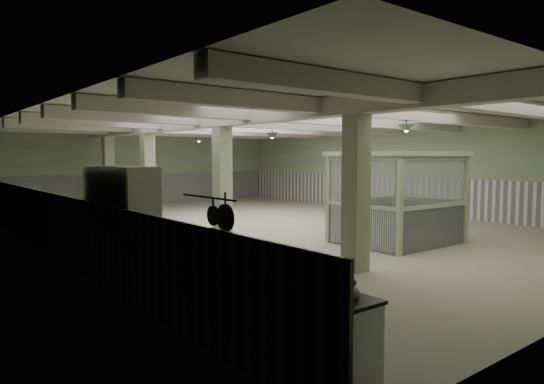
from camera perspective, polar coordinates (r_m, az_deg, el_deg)
floor at (r=16.21m, az=-0.26°, el=-4.11°), size 20.00×20.00×0.00m
ceiling at (r=16.09m, az=-0.27°, el=8.68°), size 14.00×20.00×0.02m
wall_back at (r=24.69m, az=-14.79°, el=2.79°), size 14.00×0.02×3.60m
wall_left at (r=12.95m, az=-25.40°, el=1.40°), size 0.02×20.00×3.60m
wall_right at (r=21.11m, az=14.86°, el=2.58°), size 0.02×20.00×3.60m
wainscot_left at (r=13.04m, az=-25.15°, el=-3.21°), size 0.05×19.90×1.50m
wainscot_right at (r=21.14m, az=14.76°, el=-0.27°), size 0.05×19.90×1.50m
wainscot_back at (r=24.71m, az=-14.72°, el=0.36°), size 13.90×0.05×1.50m
girder at (r=14.66m, az=-8.04°, el=8.22°), size 0.45×19.90×0.40m
beam_a at (r=11.21m, az=24.53°, el=9.35°), size 13.90×0.35×0.32m
beam_b at (r=12.55m, az=14.19°, el=9.00°), size 13.90×0.35×0.32m
beam_c at (r=14.20m, az=6.06°, el=8.53°), size 13.90×0.35×0.32m
beam_d at (r=16.08m, az=-0.26°, el=8.04°), size 13.90×0.35×0.32m
beam_e at (r=18.10m, az=-5.21°, el=7.59°), size 13.90×0.35×0.32m
beam_f at (r=20.24m, az=-9.13°, el=7.19°), size 13.90×0.35×0.32m
beam_g at (r=22.44m, az=-12.28°, el=6.85°), size 13.90×0.35×0.32m
column_a at (r=9.95m, az=9.86°, el=1.02°), size 0.42×0.42×3.60m
column_b at (r=13.78m, az=-5.87°, el=1.92°), size 0.42×0.42×3.60m
column_c at (r=18.19m, az=-14.40°, el=2.35°), size 0.42×0.42×3.60m
column_d at (r=21.91m, az=-18.68°, el=2.55°), size 0.42×0.42×3.60m
hook_rail at (r=5.85m, az=-7.56°, el=-0.64°), size 0.02×1.20×0.02m
pendant_front at (r=12.92m, az=15.51°, el=7.19°), size 0.44×0.44×0.22m
pendant_mid at (r=16.76m, az=0.02°, el=6.62°), size 0.44×0.44×0.22m
pendant_back at (r=20.90m, az=-8.59°, el=6.09°), size 0.44×0.44×0.22m
prep_counter at (r=6.81m, az=-7.22°, el=-11.86°), size 0.92×5.25×0.91m
pitcher_near at (r=5.08m, az=3.96°, el=-10.59°), size 0.23×0.25×0.29m
pitcher_far at (r=5.84m, az=-1.84°, el=-8.65°), size 0.24×0.26×0.28m
veg_colander at (r=5.09m, az=7.69°, el=-11.01°), size 0.52×0.52×0.21m
orange_bowl at (r=5.74m, az=-2.33°, el=-9.88°), size 0.31×0.31×0.09m
skillet_near at (r=5.64m, az=-5.52°, el=-3.04°), size 0.04×0.32×0.32m
skillet_far at (r=5.87m, az=-6.94°, el=-2.77°), size 0.03×0.24×0.24m
walkin_cooler at (r=9.30m, az=-17.37°, el=-3.86°), size 1.08×2.33×2.13m
guard_booth at (r=13.49m, az=14.50°, el=1.30°), size 3.10×2.64×2.47m
filing_cabinet at (r=14.77m, az=20.15°, el=-2.98°), size 0.52×0.61×1.13m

